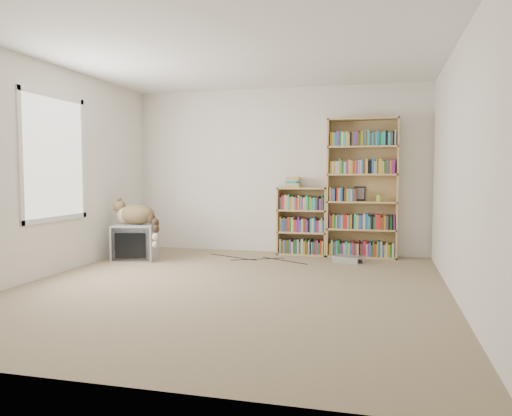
% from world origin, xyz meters
% --- Properties ---
extents(floor, '(4.50, 5.00, 0.01)m').
position_xyz_m(floor, '(0.00, 0.00, 0.00)').
color(floor, gray).
rests_on(floor, ground).
extents(wall_back, '(4.50, 0.02, 2.50)m').
position_xyz_m(wall_back, '(0.00, 2.50, 1.25)').
color(wall_back, white).
rests_on(wall_back, floor).
extents(wall_front, '(4.50, 0.02, 2.50)m').
position_xyz_m(wall_front, '(0.00, -2.50, 1.25)').
color(wall_front, white).
rests_on(wall_front, floor).
extents(wall_left, '(0.02, 5.00, 2.50)m').
position_xyz_m(wall_left, '(-2.25, 0.00, 1.25)').
color(wall_left, white).
rests_on(wall_left, floor).
extents(wall_right, '(0.02, 5.00, 2.50)m').
position_xyz_m(wall_right, '(2.25, 0.00, 1.25)').
color(wall_right, white).
rests_on(wall_right, floor).
extents(ceiling, '(4.50, 5.00, 0.02)m').
position_xyz_m(ceiling, '(0.00, 0.00, 2.50)').
color(ceiling, white).
rests_on(ceiling, wall_back).
extents(window, '(0.02, 1.22, 1.52)m').
position_xyz_m(window, '(-2.24, 0.20, 1.40)').
color(window, white).
rests_on(window, wall_left).
extents(crt_tv, '(0.67, 0.63, 0.49)m').
position_xyz_m(crt_tv, '(-1.80, 1.34, 0.25)').
color(crt_tv, '#9C9C9E').
rests_on(crt_tv, floor).
extents(cat, '(0.81, 0.55, 0.62)m').
position_xyz_m(cat, '(-1.74, 1.35, 0.60)').
color(cat, '#3D2D19').
rests_on(cat, crt_tv).
extents(bookcase_tall, '(1.00, 0.30, 1.99)m').
position_xyz_m(bookcase_tall, '(1.27, 2.36, 0.94)').
color(bookcase_tall, tan).
rests_on(bookcase_tall, floor).
extents(bookcase_short, '(0.73, 0.30, 1.00)m').
position_xyz_m(bookcase_short, '(0.41, 2.36, 0.47)').
color(bookcase_short, tan).
rests_on(bookcase_short, floor).
extents(book_stack, '(0.22, 0.29, 0.15)m').
position_xyz_m(book_stack, '(0.27, 2.35, 1.08)').
color(book_stack, red).
rests_on(book_stack, bookcase_short).
extents(green_mug, '(0.08, 0.08, 0.09)m').
position_xyz_m(green_mug, '(1.51, 2.34, 0.86)').
color(green_mug, '#9BC538').
rests_on(green_mug, bookcase_tall).
extents(framed_print, '(0.16, 0.05, 0.21)m').
position_xyz_m(framed_print, '(1.24, 2.44, 0.92)').
color(framed_print, black).
rests_on(framed_print, bookcase_tall).
extents(dvd_player, '(0.44, 0.37, 0.08)m').
position_xyz_m(dvd_player, '(1.12, 1.88, 0.04)').
color(dvd_player, '#BBBBC0').
rests_on(dvd_player, floor).
extents(wall_outlet, '(0.01, 0.08, 0.13)m').
position_xyz_m(wall_outlet, '(-2.24, 1.68, 0.32)').
color(wall_outlet, silver).
rests_on(wall_outlet, wall_left).
extents(floor_cables, '(1.20, 0.70, 0.01)m').
position_xyz_m(floor_cables, '(-0.34, 1.69, 0.00)').
color(floor_cables, black).
rests_on(floor_cables, floor).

